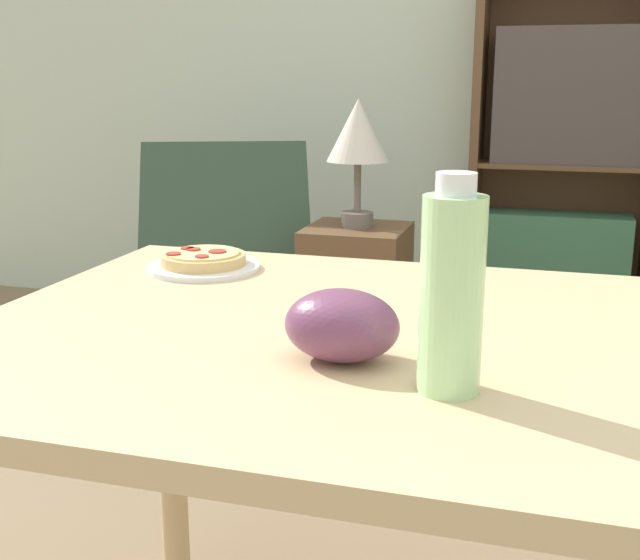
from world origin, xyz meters
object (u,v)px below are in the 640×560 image
(drink_bottle, at_px, (452,291))
(bookshelf, at_px, (562,181))
(grape_bunch, at_px, (342,326))
(side_table, at_px, (356,314))
(lounge_chair_near, at_px, (225,313))
(table_lamp, at_px, (358,137))
(pizza_on_plate, at_px, (204,262))

(drink_bottle, xyz_separation_m, bookshelf, (0.13, 2.60, -0.19))
(grape_bunch, height_order, side_table, grape_bunch)
(lounge_chair_near, xyz_separation_m, table_lamp, (0.48, 0.04, 0.64))
(bookshelf, height_order, side_table, bookshelf)
(pizza_on_plate, xyz_separation_m, drink_bottle, (0.52, -0.46, 0.10))
(drink_bottle, height_order, bookshelf, bookshelf)
(lounge_chair_near, bearing_deg, side_table, -17.45)
(table_lamp, bearing_deg, pizza_on_plate, -88.99)
(pizza_on_plate, relative_size, bookshelf, 0.14)
(pizza_on_plate, relative_size, side_table, 0.34)
(pizza_on_plate, bearing_deg, drink_bottle, -41.86)
(lounge_chair_near, relative_size, bookshelf, 0.61)
(grape_bunch, xyz_separation_m, lounge_chair_near, (-0.88, 1.66, -0.53))
(side_table, bearing_deg, lounge_chair_near, -175.64)
(pizza_on_plate, distance_m, drink_bottle, 0.70)
(drink_bottle, height_order, table_lamp, table_lamp)
(pizza_on_plate, xyz_separation_m, side_table, (-0.02, 1.29, -0.48))
(table_lamp, bearing_deg, lounge_chair_near, -175.64)
(table_lamp, bearing_deg, drink_bottle, -72.86)
(grape_bunch, relative_size, table_lamp, 0.34)
(grape_bunch, bearing_deg, lounge_chair_near, 118.00)
(drink_bottle, relative_size, table_lamp, 0.58)
(lounge_chair_near, distance_m, bookshelf, 1.51)
(drink_bottle, bearing_deg, table_lamp, 107.14)
(bookshelf, bearing_deg, grape_bunch, -96.06)
(drink_bottle, relative_size, lounge_chair_near, 0.27)
(grape_bunch, distance_m, lounge_chair_near, 1.95)
(pizza_on_plate, xyz_separation_m, bookshelf, (0.64, 2.13, -0.09))
(bookshelf, xyz_separation_m, table_lamp, (-0.67, -0.84, 0.23))
(pizza_on_plate, bearing_deg, table_lamp, 91.01)
(grape_bunch, bearing_deg, drink_bottle, -23.38)
(drink_bottle, relative_size, bookshelf, 0.16)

